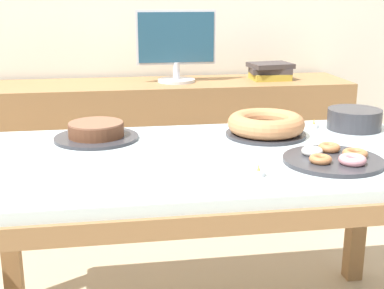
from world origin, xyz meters
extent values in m
cube|color=silver|center=(0.00, 0.00, 0.72)|extent=(1.57, 0.83, 0.04)
cube|color=olive|center=(0.00, -0.39, 0.67)|extent=(1.61, 0.08, 0.06)
cube|color=olive|center=(0.00, 0.39, 0.67)|extent=(1.61, 0.08, 0.06)
cube|color=olive|center=(-0.74, 0.37, 0.34)|extent=(0.07, 0.07, 0.67)
cube|color=olive|center=(0.74, 0.37, 0.34)|extent=(0.07, 0.07, 0.67)
cube|color=olive|center=(0.00, 1.16, 0.40)|extent=(1.95, 0.44, 0.79)
cylinder|color=silver|center=(0.04, 1.16, 0.80)|extent=(0.20, 0.20, 0.02)
cylinder|color=silver|center=(0.04, 1.16, 0.85)|extent=(0.04, 0.04, 0.09)
cube|color=silver|center=(0.04, 1.16, 1.03)|extent=(0.42, 0.02, 0.28)
cube|color=navy|center=(0.04, 1.14, 1.03)|extent=(0.40, 0.00, 0.26)
cube|color=#B29933|center=(0.56, 1.16, 0.81)|extent=(0.20, 0.17, 0.04)
cube|color=#3F3838|center=(0.56, 1.16, 0.84)|extent=(0.23, 0.16, 0.03)
cube|color=#3F3838|center=(0.56, 1.16, 0.87)|extent=(0.24, 0.20, 0.03)
cylinder|color=#333338|center=(-0.37, 0.25, 0.74)|extent=(0.31, 0.31, 0.01)
cylinder|color=brown|center=(-0.37, 0.25, 0.77)|extent=(0.20, 0.20, 0.05)
cylinder|color=brown|center=(-0.37, 0.25, 0.80)|extent=(0.20, 0.20, 0.01)
cylinder|color=#333338|center=(0.25, 0.20, 0.74)|extent=(0.30, 0.30, 0.01)
torus|color=#BC7A4C|center=(0.25, 0.20, 0.78)|extent=(0.29, 0.29, 0.07)
cylinder|color=#333338|center=(0.37, -0.15, 0.74)|extent=(0.32, 0.32, 0.01)
torus|color=#B27042|center=(0.45, -0.15, 0.76)|extent=(0.08, 0.08, 0.02)
torus|color=#B27042|center=(0.39, -0.07, 0.76)|extent=(0.07, 0.07, 0.03)
torus|color=white|center=(0.32, -0.10, 0.76)|extent=(0.07, 0.07, 0.02)
torus|color=#B27042|center=(0.31, -0.19, 0.76)|extent=(0.07, 0.07, 0.02)
torus|color=pink|center=(0.41, -0.22, 0.76)|extent=(0.08, 0.08, 0.03)
cylinder|color=#333338|center=(0.63, 0.25, 0.74)|extent=(0.21, 0.21, 0.01)
cylinder|color=#333338|center=(0.63, 0.25, 0.75)|extent=(0.21, 0.21, 0.01)
cylinder|color=#333338|center=(0.63, 0.25, 0.76)|extent=(0.21, 0.21, 0.01)
cylinder|color=#333338|center=(0.63, 0.25, 0.77)|extent=(0.21, 0.21, 0.01)
cylinder|color=#333338|center=(0.63, 0.25, 0.78)|extent=(0.21, 0.21, 0.01)
cylinder|color=#333338|center=(0.63, 0.25, 0.79)|extent=(0.21, 0.21, 0.01)
cylinder|color=#333338|center=(0.63, 0.25, 0.80)|extent=(0.21, 0.21, 0.01)
cylinder|color=#333338|center=(0.63, 0.25, 0.81)|extent=(0.21, 0.21, 0.01)
cylinder|color=silver|center=(0.48, 0.29, 0.74)|extent=(0.04, 0.04, 0.02)
cylinder|color=white|center=(0.48, 0.29, 0.75)|extent=(0.03, 0.03, 0.00)
cone|color=#F9B74C|center=(0.48, 0.29, 0.76)|extent=(0.01, 0.01, 0.02)
cylinder|color=silver|center=(0.10, -0.24, 0.74)|extent=(0.04, 0.04, 0.02)
cylinder|color=white|center=(0.10, -0.24, 0.75)|extent=(0.03, 0.03, 0.00)
cone|color=#F9B74C|center=(0.10, -0.24, 0.76)|extent=(0.01, 0.01, 0.02)
camera|label=1|loc=(-0.32, -1.68, 1.25)|focal=50.00mm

